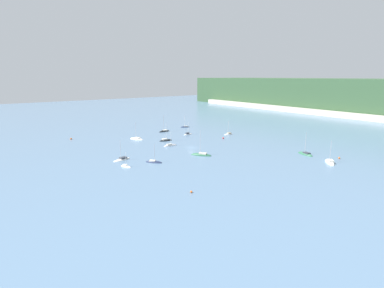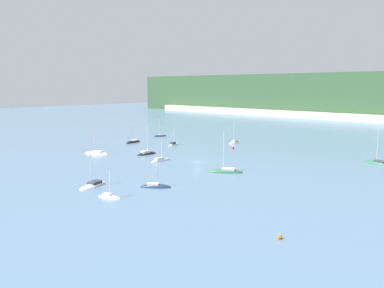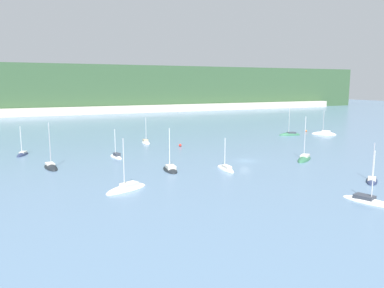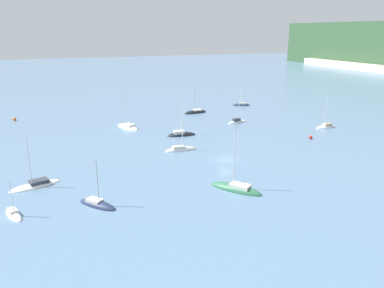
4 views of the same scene
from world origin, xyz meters
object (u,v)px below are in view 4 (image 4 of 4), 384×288
Objects in this scene: mooring_buoy_3 at (14,119)px; sailboat_0 at (236,189)px; sailboat_3 at (181,150)px; sailboat_5 at (237,122)px; sailboat_7 at (241,105)px; sailboat_1 at (36,186)px; sailboat_12 at (195,113)px; sailboat_4 at (181,135)px; sailboat_2 at (97,205)px; sailboat_6 at (14,215)px; sailboat_8 at (128,127)px; mooring_buoy_1 at (311,137)px; sailboat_10 at (326,127)px.

sailboat_0 is at bearing 28.29° from mooring_buoy_3.
sailboat_0 is at bearing -84.59° from sailboat_3.
sailboat_5 is 0.92× the size of sailboat_7.
sailboat_1 is 60.78m from sailboat_12.
sailboat_4 is at bearing 63.94° from sailboat_7.
sailboat_7 reaches higher than sailboat_2.
sailboat_1 is 9.89m from sailboat_6.
sailboat_8 reaches higher than mooring_buoy_1.
sailboat_4 is (-32.58, 2.86, 0.03)m from sailboat_0.
sailboat_6 is 7.31× the size of mooring_buoy_1.
sailboat_6 is at bearing -155.50° from sailboat_5.
sailboat_1 is 58.43m from mooring_buoy_1.
sailboat_8 is at bearing -19.20° from sailboat_10.
sailboat_10 is at bearing 72.98° from sailboat_2.
sailboat_12 is (-15.30, -5.93, -0.07)m from sailboat_5.
sailboat_2 is at bearing 138.66° from sailboat_8.
mooring_buoy_1 is (25.20, 36.53, 0.32)m from sailboat_8.
mooring_buoy_1 is at bearing 83.68° from sailboat_6.
sailboat_5 is 29.02m from sailboat_8.
sailboat_10 is at bearing 121.93° from sailboat_7.
mooring_buoy_3 is at bearing -101.24° from sailboat_1.
mooring_buoy_1 is at bearing 70.06° from sailboat_2.
sailboat_8 is at bearing -27.32° from sailboat_0.
sailboat_7 is at bearing 173.57° from mooring_buoy_1.
sailboat_10 is at bearing -134.95° from sailboat_8.
sailboat_12 reaches higher than sailboat_1.
sailboat_3 is 9.19× the size of mooring_buoy_1.
sailboat_4 is 48.54m from mooring_buoy_3.
sailboat_0 is 1.39× the size of sailboat_7.
sailboat_7 is at bearing 98.04° from sailboat_2.
sailboat_1 is 1.08× the size of sailboat_2.
sailboat_7 is 0.75× the size of sailboat_12.
sailboat_7 reaches higher than sailboat_6.
sailboat_5 is (-26.39, 50.16, 0.04)m from sailboat_1.
mooring_buoy_3 is at bearing 30.86° from sailboat_8.
sailboat_1 reaches higher than mooring_buoy_1.
sailboat_2 reaches higher than mooring_buoy_1.
sailboat_1 is 1.44× the size of sailboat_6.
sailboat_12 is (-51.22, 46.90, -0.01)m from sailboat_6.
sailboat_1 is at bearing 6.22° from mooring_buoy_3.
sailboat_5 reaches higher than mooring_buoy_1.
sailboat_0 is 32.71m from sailboat_4.
sailboat_0 is 72.43m from mooring_buoy_3.
sailboat_12 is 50.59m from mooring_buoy_3.
mooring_buoy_1 is at bearing -93.36° from sailboat_0.
sailboat_10 is 37.39m from sailboat_12.
sailboat_8 is (-5.00, -28.59, -0.06)m from sailboat_5.
sailboat_12 is at bearing -154.15° from sailboat_1.
sailboat_7 is (-27.36, 31.04, -0.03)m from sailboat_4.
sailboat_1 is at bearing -83.92° from mooring_buoy_1.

